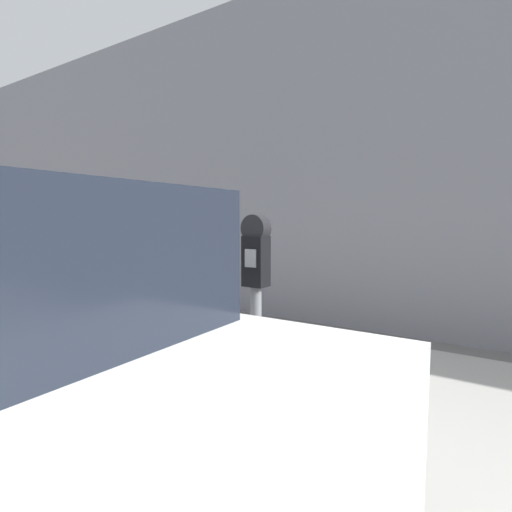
{
  "coord_description": "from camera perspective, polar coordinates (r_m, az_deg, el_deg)",
  "views": [
    {
      "loc": [
        1.67,
        -1.25,
        1.62
      ],
      "look_at": [
        0.15,
        1.05,
        1.37
      ],
      "focal_mm": 28.0,
      "sensor_mm": 36.0,
      "label": 1
    }
  ],
  "objects": [
    {
      "name": "parking_meter",
      "position": [
        2.79,
        -0.0,
        -4.79
      ],
      "size": [
        0.19,
        0.14,
        1.53
      ],
      "color": "slate",
      "rests_on": "sidewalk"
    },
    {
      "name": "building_facade",
      "position": [
        6.07,
        17.7,
        14.54
      ],
      "size": [
        24.0,
        0.3,
        5.24
      ],
      "color": "gray",
      "rests_on": "ground_plane"
    },
    {
      "name": "sidewalk",
      "position": [
        4.14,
        7.45,
        -16.89
      ],
      "size": [
        24.0,
        2.8,
        0.12
      ],
      "color": "#ADAAA3",
      "rests_on": "ground_plane"
    }
  ]
}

